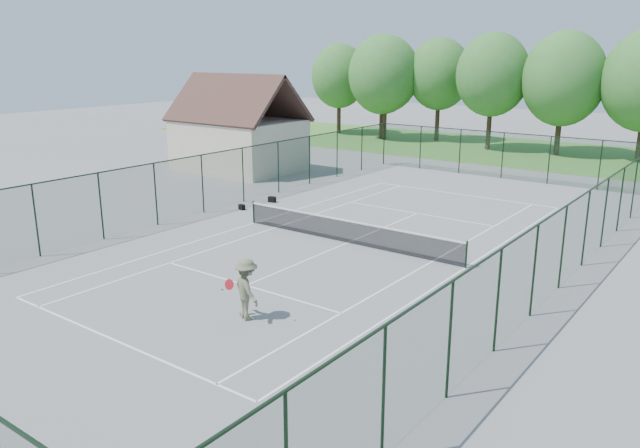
{
  "coord_description": "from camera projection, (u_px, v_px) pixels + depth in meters",
  "views": [
    {
      "loc": [
        14.53,
        -21.54,
        8.03
      ],
      "look_at": [
        0.0,
        -2.0,
        1.3
      ],
      "focal_mm": 35.0,
      "sensor_mm": 36.0,
      "label": 1
    }
  ],
  "objects": [
    {
      "name": "sports_bag_a",
      "position": [
        242.0,
        207.0,
        32.84
      ],
      "size": [
        0.39,
        0.28,
        0.28
      ],
      "primitive_type": "cube",
      "rotation": [
        0.0,
        0.0,
        -0.2
      ],
      "color": "black",
      "rests_on": "ground"
    },
    {
      "name": "tennis_net",
      "position": [
        348.0,
        230.0,
        27.0
      ],
      "size": [
        11.08,
        0.08,
        1.1
      ],
      "color": "black",
      "rests_on": "ground"
    },
    {
      "name": "court_lines",
      "position": [
        347.0,
        243.0,
        27.15
      ],
      "size": [
        11.05,
        23.85,
        0.01
      ],
      "color": "white",
      "rests_on": "ground"
    },
    {
      "name": "sports_bag_b",
      "position": [
        272.0,
        199.0,
        34.47
      ],
      "size": [
        0.45,
        0.32,
        0.32
      ],
      "primitive_type": "cube",
      "rotation": [
        0.0,
        0.0,
        0.2
      ],
      "color": "black",
      "rests_on": "ground"
    },
    {
      "name": "tennis_player",
      "position": [
        247.0,
        289.0,
        19.2
      ],
      "size": [
        1.91,
        1.16,
        1.96
      ],
      "color": "#626649",
      "rests_on": "ground"
    },
    {
      "name": "tree_line_far",
      "position": [
        564.0,
        79.0,
        48.76
      ],
      "size": [
        39.4,
        6.4,
        9.7
      ],
      "color": "#3C261B",
      "rests_on": "ground"
    },
    {
      "name": "ground",
      "position": [
        347.0,
        243.0,
        27.16
      ],
      "size": [
        140.0,
        140.0,
        0.0
      ],
      "primitive_type": "plane",
      "color": "gray",
      "rests_on": "ground"
    },
    {
      "name": "fence_enclosure",
      "position": [
        348.0,
        208.0,
        26.74
      ],
      "size": [
        18.05,
        36.05,
        3.02
      ],
      "color": "#17391F",
      "rests_on": "ground"
    },
    {
      "name": "grass_far",
      "position": [
        556.0,
        155.0,
        50.36
      ],
      "size": [
        80.0,
        16.0,
        0.01
      ],
      "primitive_type": "cube",
      "color": "#4B8833",
      "rests_on": "ground"
    },
    {
      "name": "utility_building",
      "position": [
        238.0,
        125.0,
        43.26
      ],
      "size": [
        8.6,
        6.27,
        6.63
      ],
      "color": "beige",
      "rests_on": "ground"
    }
  ]
}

